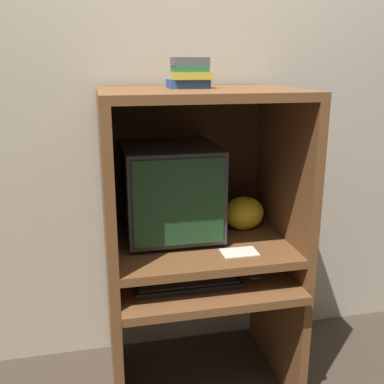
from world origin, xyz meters
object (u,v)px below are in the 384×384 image
Objects in this scene: book_stack at (189,74)px; keyboard at (188,283)px; crt_monitor at (171,190)px; snack_bag at (244,213)px; mouse at (255,277)px.

keyboard is at bearing -104.57° from book_stack.
snack_bag is at bearing 1.09° from crt_monitor.
book_stack is (-0.24, 0.22, 0.86)m from mouse.
mouse is (0.32, -0.27, -0.34)m from crt_monitor.
mouse is 0.37× the size of book_stack.
crt_monitor is 0.54m from mouse.
crt_monitor reaches higher than keyboard.
mouse is 0.34m from snack_bag.
crt_monitor reaches higher than snack_bag.
mouse is at bearing -2.37° from keyboard.
mouse is at bearing -39.74° from crt_monitor.
keyboard is 2.64× the size of book_stack.
snack_bag is (0.04, 0.27, 0.20)m from mouse.
snack_bag reaches higher than keyboard.
snack_bag is at bearing 82.51° from mouse.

